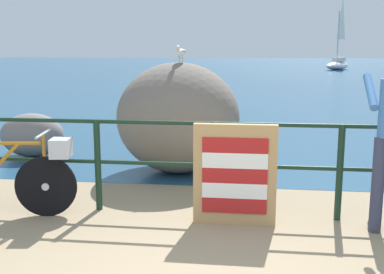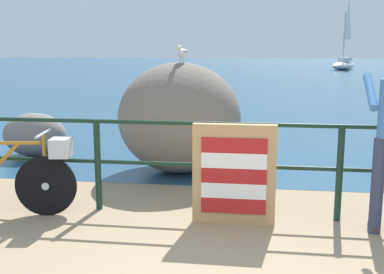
{
  "view_description": "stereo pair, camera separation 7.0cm",
  "coord_description": "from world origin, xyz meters",
  "px_view_note": "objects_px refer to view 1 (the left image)",
  "views": [
    {
      "loc": [
        0.37,
        -2.74,
        1.77
      ],
      "look_at": [
        -0.3,
        2.56,
        0.78
      ],
      "focal_mm": 44.2,
      "sensor_mm": 36.0,
      "label": 1
    },
    {
      "loc": [
        0.44,
        -2.73,
        1.77
      ],
      "look_at": [
        -0.3,
        2.56,
        0.78
      ],
      "focal_mm": 44.2,
      "sensor_mm": 36.0,
      "label": 2
    }
  ],
  "objects_px": {
    "folded_deckchair_stack": "(235,175)",
    "breakwater_boulder_main": "(178,118)",
    "seagull": "(181,52)",
    "sailboat": "(338,61)",
    "bicycle": "(10,174)",
    "breakwater_boulder_left": "(32,135)"
  },
  "relations": [
    {
      "from": "folded_deckchair_stack",
      "to": "sailboat",
      "type": "bearing_deg",
      "value": 78.78
    },
    {
      "from": "bicycle",
      "to": "breakwater_boulder_left",
      "type": "distance_m",
      "value": 2.98
    },
    {
      "from": "bicycle",
      "to": "breakwater_boulder_main",
      "type": "distance_m",
      "value": 2.59
    },
    {
      "from": "folded_deckchair_stack",
      "to": "sailboat",
      "type": "height_order",
      "value": "sailboat"
    },
    {
      "from": "breakwater_boulder_main",
      "to": "breakwater_boulder_left",
      "type": "relative_size",
      "value": 1.67
    },
    {
      "from": "bicycle",
      "to": "folded_deckchair_stack",
      "type": "relative_size",
      "value": 1.62
    },
    {
      "from": "seagull",
      "to": "sailboat",
      "type": "bearing_deg",
      "value": 178.92
    },
    {
      "from": "seagull",
      "to": "sailboat",
      "type": "relative_size",
      "value": 0.06
    },
    {
      "from": "folded_deckchair_stack",
      "to": "seagull",
      "type": "distance_m",
      "value": 2.46
    },
    {
      "from": "breakwater_boulder_left",
      "to": "breakwater_boulder_main",
      "type": "bearing_deg",
      "value": -14.5
    },
    {
      "from": "seagull",
      "to": "sailboat",
      "type": "distance_m",
      "value": 36.86
    },
    {
      "from": "bicycle",
      "to": "seagull",
      "type": "relative_size",
      "value": 4.92
    },
    {
      "from": "folded_deckchair_stack",
      "to": "seagull",
      "type": "relative_size",
      "value": 3.04
    },
    {
      "from": "sailboat",
      "to": "seagull",
      "type": "bearing_deg",
      "value": 14.67
    },
    {
      "from": "breakwater_boulder_left",
      "to": "sailboat",
      "type": "height_order",
      "value": "sailboat"
    },
    {
      "from": "bicycle",
      "to": "breakwater_boulder_main",
      "type": "bearing_deg",
      "value": 46.49
    },
    {
      "from": "folded_deckchair_stack",
      "to": "breakwater_boulder_main",
      "type": "xyz_separation_m",
      "value": [
        -0.89,
        2.03,
        0.27
      ]
    },
    {
      "from": "bicycle",
      "to": "breakwater_boulder_left",
      "type": "xyz_separation_m",
      "value": [
        -1.09,
        2.77,
        -0.1
      ]
    },
    {
      "from": "folded_deckchair_stack",
      "to": "seagull",
      "type": "xyz_separation_m",
      "value": [
        -0.84,
        1.97,
        1.21
      ]
    },
    {
      "from": "breakwater_boulder_left",
      "to": "bicycle",
      "type": "bearing_deg",
      "value": -68.53
    },
    {
      "from": "breakwater_boulder_main",
      "to": "breakwater_boulder_left",
      "type": "height_order",
      "value": "breakwater_boulder_main"
    },
    {
      "from": "bicycle",
      "to": "breakwater_boulder_left",
      "type": "relative_size",
      "value": 1.59
    }
  ]
}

